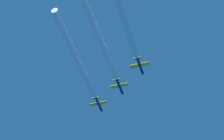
# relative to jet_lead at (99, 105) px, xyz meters

# --- Properties ---
(jet_lead) EXTENTS (7.26, 10.58, 2.54)m
(jet_lead) POSITION_rel_jet_lead_xyz_m (0.00, 0.00, 0.00)
(jet_lead) COLOR navy
(jet_second_echelon) EXTENTS (7.26, 10.58, 2.54)m
(jet_second_echelon) POSITION_rel_jet_lead_xyz_m (11.76, -9.93, -1.91)
(jet_second_echelon) COLOR navy
(jet_third_echelon) EXTENTS (7.26, 10.58, 2.54)m
(jet_third_echelon) POSITION_rel_jet_lead_xyz_m (22.62, -20.65, -3.75)
(jet_third_echelon) COLOR navy
(smoke_trail_lead) EXTENTS (2.49, 46.90, 2.49)m
(smoke_trail_lead) POSITION_rel_jet_lead_xyz_m (0.00, -28.32, -0.03)
(smoke_trail_lead) COLOR white
(smoke_trail_second_echelon) EXTENTS (2.49, 47.61, 2.49)m
(smoke_trail_second_echelon) POSITION_rel_jet_lead_xyz_m (11.76, -38.60, -1.93)
(smoke_trail_second_echelon) COLOR white
(smoke_trail_third_echelon) EXTENTS (2.49, 48.28, 2.49)m
(smoke_trail_third_echelon) POSITION_rel_jet_lead_xyz_m (22.62, -49.66, -3.77)
(smoke_trail_third_echelon) COLOR white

